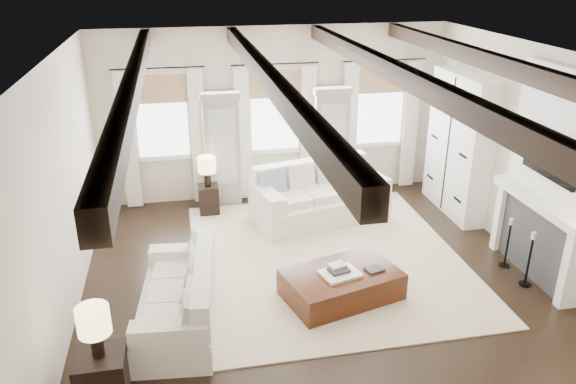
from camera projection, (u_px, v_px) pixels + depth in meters
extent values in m
plane|color=black|center=(323.00, 298.00, 7.68)|extent=(7.50, 7.50, 0.00)
cube|color=beige|center=(274.00, 114.00, 10.45)|extent=(6.50, 0.04, 3.20)
cube|color=beige|center=(54.00, 211.00, 6.48)|extent=(0.04, 7.50, 3.20)
cube|color=beige|center=(557.00, 172.00, 7.65)|extent=(0.04, 7.50, 3.20)
cube|color=white|center=(330.00, 61.00, 6.44)|extent=(6.50, 7.50, 0.04)
cube|color=black|center=(134.00, 79.00, 6.09)|extent=(0.16, 7.40, 0.22)
cube|color=black|center=(265.00, 74.00, 6.35)|extent=(0.16, 7.40, 0.22)
cube|color=black|center=(391.00, 70.00, 6.62)|extent=(0.16, 7.40, 0.22)
cube|color=black|center=(503.00, 65.00, 6.88)|extent=(0.16, 7.40, 0.22)
cube|color=white|center=(162.00, 118.00, 10.03)|extent=(0.90, 0.03, 1.45)
cube|color=#A27B56|center=(159.00, 89.00, 9.77)|extent=(0.94, 0.04, 0.50)
cube|color=silver|center=(128.00, 142.00, 9.98)|extent=(0.28, 0.08, 2.50)
cube|color=silver|center=(198.00, 138.00, 10.20)|extent=(0.28, 0.08, 2.50)
cylinder|color=black|center=(157.00, 68.00, 9.59)|extent=(1.60, 0.02, 0.02)
cube|color=white|center=(275.00, 112.00, 10.40)|extent=(0.90, 0.03, 1.45)
cube|color=#A27B56|center=(275.00, 84.00, 10.14)|extent=(0.94, 0.04, 0.50)
cube|color=silver|center=(243.00, 135.00, 10.35)|extent=(0.28, 0.08, 2.50)
cube|color=silver|center=(308.00, 131.00, 10.57)|extent=(0.28, 0.08, 2.50)
cylinder|color=black|center=(275.00, 64.00, 9.96)|extent=(1.60, 0.02, 0.02)
cube|color=white|center=(380.00, 107.00, 10.77)|extent=(0.90, 0.03, 1.45)
cube|color=#A27B56|center=(382.00, 80.00, 10.51)|extent=(0.94, 0.04, 0.50)
cube|color=silver|center=(349.00, 129.00, 10.72)|extent=(0.28, 0.08, 2.50)
cube|color=silver|center=(410.00, 125.00, 10.94)|extent=(0.28, 0.08, 2.50)
cylinder|color=black|center=(385.00, 60.00, 10.32)|extent=(1.60, 0.02, 0.02)
cube|color=gray|center=(222.00, 152.00, 10.30)|extent=(0.64, 0.38, 2.00)
cube|color=#B2B7BA|center=(222.00, 147.00, 10.06)|extent=(0.48, 0.02, 1.40)
cube|color=gray|center=(219.00, 95.00, 9.89)|extent=(0.70, 0.42, 0.12)
cube|color=gray|center=(330.00, 145.00, 10.67)|extent=(0.64, 0.38, 2.00)
cube|color=#B2B7BA|center=(333.00, 141.00, 10.43)|extent=(0.48, 0.02, 1.40)
cube|color=gray|center=(331.00, 90.00, 10.26)|extent=(0.70, 0.42, 0.12)
cube|color=#2C2C2E|center=(537.00, 241.00, 8.04)|extent=(0.18, 1.50, 1.10)
cube|color=black|center=(534.00, 250.00, 8.09)|extent=(0.10, 0.90, 0.70)
cube|color=white|center=(572.00, 270.00, 7.29)|extent=(0.26, 0.14, 1.10)
cube|color=white|center=(504.00, 217.00, 8.77)|extent=(0.26, 0.14, 1.10)
cube|color=white|center=(540.00, 202.00, 7.79)|extent=(0.32, 1.90, 0.12)
cube|color=white|center=(560.00, 137.00, 7.44)|extent=(0.10, 1.90, 1.80)
cube|color=black|center=(552.00, 155.00, 7.53)|extent=(0.07, 1.10, 0.64)
cube|color=silver|center=(459.00, 145.00, 9.87)|extent=(0.40, 1.70, 2.50)
cube|color=black|center=(448.00, 146.00, 9.83)|extent=(0.01, 0.02, 2.40)
cube|color=beige|center=(326.00, 258.00, 8.68)|extent=(4.05, 4.51, 0.02)
cube|color=white|center=(320.00, 207.00, 9.91)|extent=(2.49, 1.57, 0.44)
cube|color=white|center=(310.00, 174.00, 10.05)|extent=(2.19, 0.77, 0.55)
cube|color=white|center=(267.00, 198.00, 9.37)|extent=(0.52, 1.03, 0.29)
cube|color=white|center=(370.00, 179.00, 10.16)|extent=(0.52, 1.03, 0.29)
cube|color=white|center=(289.00, 199.00, 9.49)|extent=(0.76, 0.79, 0.15)
cube|color=white|center=(322.00, 193.00, 9.74)|extent=(0.76, 0.79, 0.15)
cube|color=white|center=(353.00, 187.00, 10.00)|extent=(0.76, 0.79, 0.15)
cube|color=#688E9E|center=(272.00, 183.00, 9.55)|extent=(0.51, 0.34, 0.48)
cube|color=silver|center=(301.00, 178.00, 9.77)|extent=(0.51, 0.34, 0.48)
cube|color=beige|center=(329.00, 173.00, 9.99)|extent=(0.51, 0.34, 0.48)
cube|color=#688E9E|center=(355.00, 169.00, 10.20)|extent=(0.51, 0.34, 0.48)
cube|color=white|center=(178.00, 311.00, 7.06)|extent=(1.10, 2.09, 0.38)
cube|color=white|center=(204.00, 280.00, 6.92)|extent=(0.40, 1.92, 0.48)
cube|color=white|center=(181.00, 255.00, 7.74)|extent=(0.88, 0.33, 0.25)
cube|color=white|center=(169.00, 334.00, 6.13)|extent=(0.88, 0.33, 0.25)
cube|color=white|center=(176.00, 271.00, 7.46)|extent=(0.62, 0.59, 0.13)
cube|color=white|center=(172.00, 294.00, 6.95)|extent=(0.62, 0.59, 0.13)
cube|color=white|center=(168.00, 321.00, 6.44)|extent=(0.62, 0.59, 0.13)
cube|color=#688E9E|center=(194.00, 251.00, 7.55)|extent=(0.25, 0.42, 0.42)
cube|color=silver|center=(192.00, 262.00, 7.29)|extent=(0.25, 0.42, 0.42)
cube|color=beige|center=(191.00, 273.00, 7.03)|extent=(0.25, 0.42, 0.42)
cube|color=#688E9E|center=(190.00, 285.00, 6.76)|extent=(0.25, 0.42, 0.42)
cube|color=silver|center=(188.00, 299.00, 6.50)|extent=(0.25, 0.42, 0.42)
cube|color=beige|center=(186.00, 313.00, 6.24)|extent=(0.25, 0.42, 0.42)
cube|color=black|center=(341.00, 285.00, 7.62)|extent=(1.70, 1.31, 0.40)
cube|color=white|center=(340.00, 274.00, 7.46)|extent=(0.58, 0.50, 0.04)
cube|color=#262628|center=(339.00, 270.00, 7.47)|extent=(0.30, 0.26, 0.04)
cube|color=beige|center=(337.00, 265.00, 7.52)|extent=(0.26, 0.22, 0.03)
cube|color=#262628|center=(374.00, 269.00, 7.58)|extent=(0.28, 0.24, 0.03)
cube|color=black|center=(102.00, 375.00, 5.89)|extent=(0.51, 0.51, 0.51)
cylinder|color=black|center=(97.00, 344.00, 5.73)|extent=(0.13, 0.13, 0.28)
cylinder|color=#F9D89E|center=(93.00, 320.00, 5.62)|extent=(0.34, 0.34, 0.30)
cube|color=black|center=(209.00, 199.00, 10.12)|extent=(0.35, 0.35, 0.53)
cylinder|color=black|center=(208.00, 179.00, 9.97)|extent=(0.12, 0.12, 0.26)
cylinder|color=#F9D89E|center=(207.00, 165.00, 9.86)|extent=(0.32, 0.32, 0.28)
cylinder|color=black|center=(525.00, 284.00, 7.98)|extent=(0.17, 0.17, 0.02)
cylinder|color=black|center=(529.00, 262.00, 7.84)|extent=(0.03, 0.03, 0.74)
cylinder|color=beige|center=(534.00, 236.00, 7.68)|extent=(0.06, 0.06, 0.11)
cylinder|color=black|center=(504.00, 265.00, 8.47)|extent=(0.16, 0.16, 0.02)
cylinder|color=black|center=(507.00, 245.00, 8.33)|extent=(0.03, 0.03, 0.70)
cylinder|color=beige|center=(512.00, 222.00, 8.18)|extent=(0.06, 0.06, 0.10)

